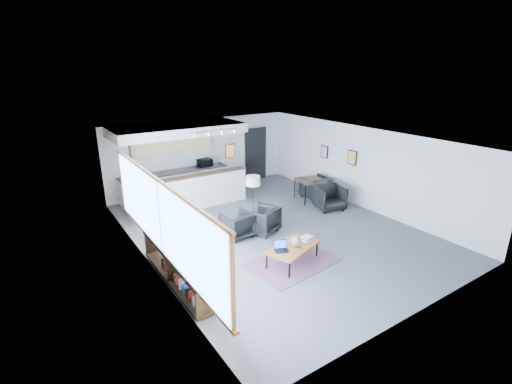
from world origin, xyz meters
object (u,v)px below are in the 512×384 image
ceramic_pot (296,242)px  dining_chair_far (315,188)px  microwave (205,162)px  floor_lamp (253,182)px  armchair_left (237,224)px  dining_table (310,182)px  armchair_right (262,218)px  dining_chair_near (330,198)px  coffee_table (293,247)px  laptop (281,247)px  book_stack (307,238)px

ceramic_pot → dining_chair_far: 4.63m
microwave → floor_lamp: bearing=-96.4°
armchair_left → dining_table: size_ratio=0.74×
armchair_right → dining_chair_near: size_ratio=1.12×
dining_table → dining_chair_far: 0.41m
armchair_left → microwave: bearing=-110.5°
ceramic_pot → dining_table: size_ratio=0.24×
microwave → armchair_right: bearing=-98.1°
coffee_table → armchair_left: size_ratio=1.95×
dining_table → laptop: bearing=-139.4°
dining_chair_near → dining_chair_far: 1.08m
dining_table → microwave: microwave is taller
laptop → book_stack: (0.84, 0.07, -0.02)m
microwave → dining_chair_far: bearing=-49.2°
ceramic_pot → dining_table: 4.39m
book_stack → microwave: bearing=88.6°
armchair_left → armchair_right: (0.72, -0.13, 0.03)m
coffee_table → book_stack: bearing=-9.8°
armchair_right → laptop: bearing=46.4°
armchair_right → microwave: (0.28, 4.09, 0.69)m
book_stack → dining_chair_far: 4.21m
armchair_left → dining_chair_near: armchair_left is taller
dining_table → microwave: 3.86m
coffee_table → book_stack: book_stack is taller
laptop → armchair_left: armchair_left is taller
book_stack → dining_chair_far: bearing=45.3°
armchair_left → microwave: microwave is taller
laptop → ceramic_pot: size_ratio=1.53×
armchair_left → microwave: (1.00, 3.97, 0.72)m
book_stack → dining_chair_near: dining_chair_near is taller
armchair_right → floor_lamp: 1.08m
book_stack → armchair_right: bearing=94.5°
ceramic_pot → armchair_right: armchair_right is taller
laptop → dining_table: 4.64m
dining_table → dining_chair_near: bearing=-91.7°
laptop → dining_chair_near: size_ratio=0.52×
dining_chair_far → floor_lamp: bearing=16.5°
laptop → floor_lamp: size_ratio=0.26×
armchair_left → dining_chair_far: size_ratio=1.05×
laptop → book_stack: bearing=26.8°
dining_chair_far → ceramic_pot: bearing=47.5°
dining_chair_near → dining_chair_far: bearing=89.7°
laptop → dining_chair_near: bearing=52.0°
floor_lamp → dining_table: (2.68, 0.55, -0.58)m
floor_lamp → dining_chair_near: bearing=-9.3°
laptop → armchair_left: 1.93m
laptop → dining_table: dining_table is taller
ceramic_pot → microwave: 6.00m
dining_chair_far → microwave: bearing=-40.0°
dining_chair_far → microwave: 4.06m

